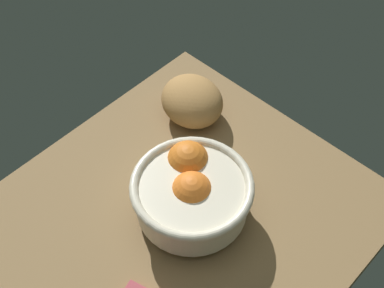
% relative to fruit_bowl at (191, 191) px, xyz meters
% --- Properties ---
extents(ground_plane, '(0.75, 0.60, 0.03)m').
position_rel_fruit_bowl_xyz_m(ground_plane, '(0.07, -0.01, -0.07)').
color(ground_plane, olive).
extents(fruit_bowl, '(0.21, 0.21, 0.11)m').
position_rel_fruit_bowl_xyz_m(fruit_bowl, '(0.00, 0.00, 0.00)').
color(fruit_bowl, beige).
rests_on(fruit_bowl, ground).
extents(bread_loaf, '(0.15, 0.16, 0.08)m').
position_rel_fruit_bowl_xyz_m(bread_loaf, '(-0.17, -0.16, -0.02)').
color(bread_loaf, '#B07F46').
rests_on(bread_loaf, ground).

